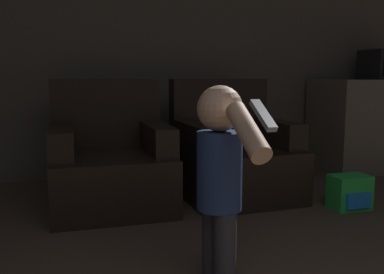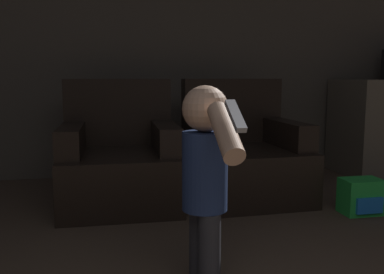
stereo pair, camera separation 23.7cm
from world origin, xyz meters
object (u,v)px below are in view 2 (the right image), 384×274
object	(u,v)px
armchair_right	(243,157)
person_toddler	(205,171)
toy_backpack	(361,197)
armchair_left	(120,162)

from	to	relation	value
armchair_right	person_toddler	xyz separation A→B (m)	(-0.63, -1.41, 0.22)
person_toddler	toy_backpack	distance (m)	1.59
armchair_right	toy_backpack	xyz separation A→B (m)	(0.66, -0.60, -0.19)
armchair_right	toy_backpack	size ratio (longest dim) A/B	3.41
armchair_left	armchair_right	distance (m)	0.96
person_toddler	armchair_left	bearing A→B (deg)	3.75
toy_backpack	armchair_left	bearing A→B (deg)	159.76
armchair_right	toy_backpack	distance (m)	0.91
toy_backpack	armchair_right	bearing A→B (deg)	137.94
armchair_left	toy_backpack	bearing A→B (deg)	-19.55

